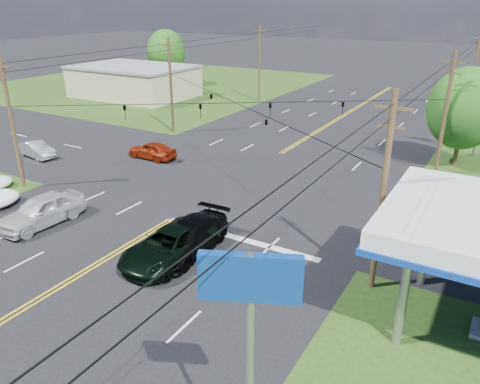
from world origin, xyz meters
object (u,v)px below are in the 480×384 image
Objects in this scene: pole_left_far at (259,62)px; polesign_se at (250,318)px; pole_sw at (12,122)px; suv_black at (188,237)px; retail_nw at (134,82)px; pickup_white at (42,210)px; tree_right_a at (464,109)px; sedan_silver at (36,149)px; pole_right_far at (473,77)px; pole_ne at (445,114)px; pole_nw at (171,85)px; pickup_dkgreen at (169,245)px; tree_far_l at (166,52)px; pole_se at (383,193)px.

pole_left_far is 1.28× the size of polesign_se.
suv_black is (16.34, -1.67, -4.05)m from pole_sw.
retail_nw is 41.75m from pickup_white.
tree_right_a is 1.50× the size of pickup_white.
pole_sw is 2.26× the size of sedan_silver.
pole_left_far is 41.19m from pickup_white.
tree_right_a is (1.00, -16.00, -0.30)m from pole_right_far.
pole_ne is 19.00m from pole_right_far.
retail_nw is 28.41m from sedan_silver.
retail_nw is 61.04m from polesign_se.
pole_nw is 1.59× the size of suv_black.
suv_black is 15.19m from polesign_se.
sedan_silver is at bearing -153.85° from tree_right_a.
polesign_se is at bearing -20.87° from pickup_white.
pickup_dkgreen is 14.63m from polesign_se.
suv_black reaches higher than sedan_silver.
tree_far_l is 55.57m from suv_black.
polesign_se is at bearing -49.73° from tree_far_l.
tree_far_l is (-45.00, 4.00, 0.03)m from pole_right_far.
pole_sw is at bearing -90.00° from pole_left_far.
suv_black is 22.59m from sedan_silver.
pole_ne is at bearing -60.54° from sedan_silver.
polesign_se is at bearing -45.08° from retail_nw.
pole_sw is 1.59× the size of suv_black.
tree_right_a is (27.00, -16.00, -0.30)m from pole_left_far.
pole_se is at bearing 16.83° from pickup_dkgreen.
pole_right_far reaches higher than pole_se.
pole_sw is 0.95× the size of pole_right_far.
retail_nw is 1.68× the size of pole_se.
pickup_white is at bearing -132.17° from pole_ne.
tree_right_a is (44.00, -10.00, 2.87)m from retail_nw.
polesign_se is (26.00, -30.13, 1.25)m from pole_nw.
retail_nw is at bearing 167.20° from tree_right_a.
tree_far_l is (-46.00, 20.00, 0.33)m from tree_right_a.
pole_se is at bearing -90.00° from pole_right_far.
polesign_se is at bearing -90.00° from pole_ne.
pole_right_far reaches higher than pole_nw.
tree_right_a is at bearing 62.36° from suv_black.
pole_left_far reaches higher than tree_far_l.
pickup_white is (-19.41, -3.44, -3.99)m from pole_se.
pole_se reaches higher than tree_right_a.
polesign_se is at bearing -90.00° from pole_se.
pole_nw is 26.61m from pickup_dkgreen.
pole_sw is 45.22m from pole_right_far.
pole_sw is at bearing 180.00° from pole_se.
tree_far_l is (-19.00, 41.00, 0.28)m from pole_sw.
tree_far_l reaches higher than polesign_se.
pickup_white is (6.59, -40.44, -4.24)m from pole_left_far.
pole_left_far reaches higher than pole_ne.
pole_left_far reaches higher than pickup_white.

